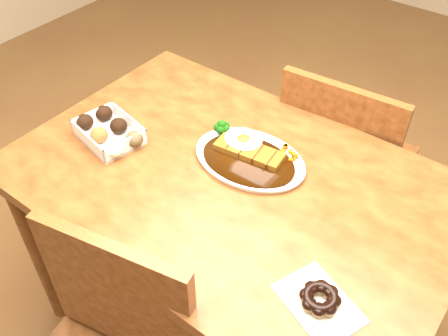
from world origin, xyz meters
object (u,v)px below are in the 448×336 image
Objects in this scene: table at (231,203)px; donut_box at (109,131)px; katsu_curry_plate at (249,155)px; pon_de_ring at (320,299)px; chair_far at (341,162)px.

donut_box reaches higher than table.
katsu_curry_plate reaches higher than pon_de_ring.
table is 5.61× the size of pon_de_ring.
katsu_curry_plate is 0.48m from pon_de_ring.
katsu_curry_plate is 0.41m from donut_box.
chair_far is 4.06× the size of pon_de_ring.
chair_far is 0.83m from pon_de_ring.
table is 5.32× the size of donut_box.
table is at bearing -85.21° from katsu_curry_plate.
donut_box is (-0.49, -0.61, 0.30)m from chair_far.
chair_far reaches higher than table.
table is 0.15m from katsu_curry_plate.
katsu_curry_plate is (-0.11, -0.45, 0.29)m from chair_far.
katsu_curry_plate is at bearing 24.07° from donut_box.
table is 1.38× the size of chair_far.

